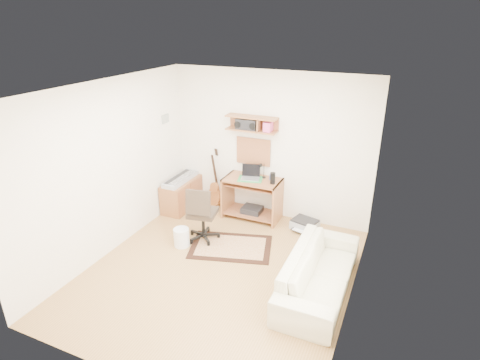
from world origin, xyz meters
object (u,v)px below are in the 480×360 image
at_px(task_chair, 203,213).
at_px(sofa, 320,266).
at_px(cabinet, 182,194).
at_px(printer, 305,224).
at_px(desk, 252,198).

bearing_deg(task_chair, sofa, -25.40).
distance_m(task_chair, cabinet, 1.28).
height_order(task_chair, printer, task_chair).
distance_m(cabinet, sofa, 3.27).
height_order(desk, task_chair, task_chair).
bearing_deg(sofa, cabinet, 64.94).
height_order(cabinet, sofa, sofa).
height_order(cabinet, printer, cabinet).
distance_m(task_chair, sofa, 2.10).
bearing_deg(task_chair, cabinet, 127.07).
xyz_separation_m(cabinet, sofa, (2.96, -1.38, 0.10)).
distance_m(cabinet, printer, 2.37).
bearing_deg(printer, cabinet, -161.60).
bearing_deg(sofa, desk, 45.56).
xyz_separation_m(desk, sofa, (1.59, -1.56, 0.00)).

